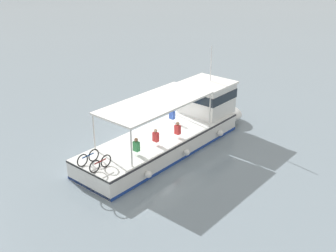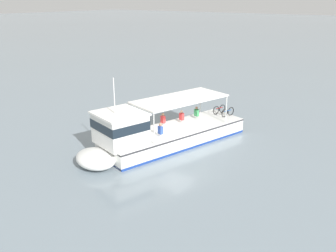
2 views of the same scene
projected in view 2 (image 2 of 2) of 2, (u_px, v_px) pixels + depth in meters
The scene contains 2 objects.
ground_plane at pixel (173, 149), 24.88m from camera, with size 400.00×400.00×0.00m, color gray.
ferry_main at pixel (156, 135), 24.58m from camera, with size 13.07×6.31×5.32m.
Camera 2 is at (18.68, 13.28, 9.81)m, focal length 39.02 mm.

